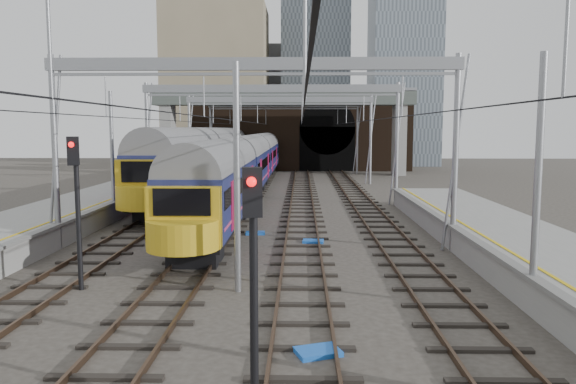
{
  "coord_description": "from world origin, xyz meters",
  "views": [
    {
      "loc": [
        1.94,
        -14.89,
        5.03
      ],
      "look_at": [
        1.4,
        8.23,
        2.4
      ],
      "focal_mm": 35.0,
      "sensor_mm": 36.0,
      "label": 1
    }
  ],
  "objects_px": {
    "train_main": "(256,159)",
    "signal_near_centre": "(253,264)",
    "train_second": "(230,150)",
    "signal_near_left": "(76,194)"
  },
  "relations": [
    {
      "from": "train_main",
      "to": "signal_near_centre",
      "type": "bearing_deg",
      "value": -85.41
    },
    {
      "from": "train_second",
      "to": "train_main",
      "type": "bearing_deg",
      "value": -74.3
    },
    {
      "from": "signal_near_centre",
      "to": "signal_near_left",
      "type": "bearing_deg",
      "value": 117.69
    },
    {
      "from": "train_main",
      "to": "signal_near_left",
      "type": "relative_size",
      "value": 12.58
    },
    {
      "from": "train_second",
      "to": "signal_near_centre",
      "type": "xyz_separation_m",
      "value": [
        7.17,
        -53.66,
        0.21
      ]
    },
    {
      "from": "train_main",
      "to": "signal_near_left",
      "type": "xyz_separation_m",
      "value": [
        -2.93,
        -31.54,
        0.66
      ]
    },
    {
      "from": "train_second",
      "to": "signal_near_centre",
      "type": "distance_m",
      "value": 54.14
    },
    {
      "from": "train_second",
      "to": "signal_near_left",
      "type": "xyz_separation_m",
      "value": [
        1.07,
        -45.77,
        0.41
      ]
    },
    {
      "from": "train_main",
      "to": "signal_near_left",
      "type": "bearing_deg",
      "value": -95.31
    },
    {
      "from": "train_main",
      "to": "signal_near_centre",
      "type": "distance_m",
      "value": 39.56
    }
  ]
}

